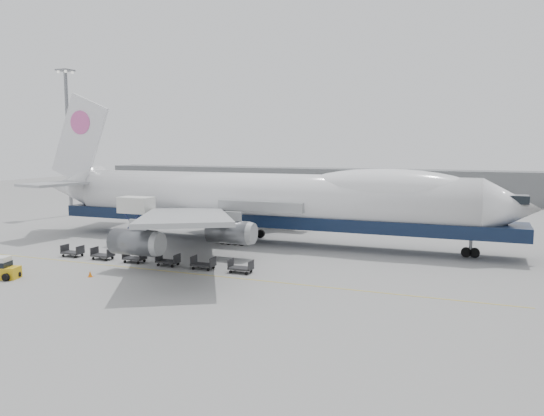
% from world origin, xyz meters
% --- Properties ---
extents(ground, '(260.00, 260.00, 0.00)m').
position_xyz_m(ground, '(0.00, 0.00, 0.00)').
color(ground, gray).
rests_on(ground, ground).
extents(apron_line, '(60.00, 0.15, 0.01)m').
position_xyz_m(apron_line, '(0.00, -6.00, 0.01)').
color(apron_line, gold).
rests_on(apron_line, ground).
extents(hangar, '(110.00, 8.00, 7.00)m').
position_xyz_m(hangar, '(-10.00, 70.00, 3.50)').
color(hangar, slate).
rests_on(hangar, ground).
extents(floodlight_mast, '(2.40, 2.40, 25.43)m').
position_xyz_m(floodlight_mast, '(-42.00, 24.00, 14.27)').
color(floodlight_mast, slate).
rests_on(floodlight_mast, ground).
extents(airliner, '(67.00, 55.30, 19.98)m').
position_xyz_m(airliner, '(0.64, 12.00, 5.62)').
color(airliner, white).
rests_on(airliner, ground).
extents(catering_truck, '(4.56, 3.20, 6.00)m').
position_xyz_m(catering_truck, '(-14.40, 5.01, 3.43)').
color(catering_truck, '#19234C').
rests_on(catering_truck, ground).
extents(baggage_tug, '(3.15, 2.25, 2.08)m').
position_xyz_m(baggage_tug, '(-15.85, -14.13, 0.92)').
color(baggage_tug, gold).
rests_on(baggage_tug, ground).
extents(traffic_cone, '(0.41, 0.41, 0.61)m').
position_xyz_m(traffic_cone, '(-8.54, -10.65, 0.29)').
color(traffic_cone, orange).
rests_on(traffic_cone, ground).
extents(dolly_0, '(2.30, 1.35, 1.30)m').
position_xyz_m(dolly_0, '(-16.67, -3.92, 0.53)').
color(dolly_0, '#2D2D30').
rests_on(dolly_0, ground).
extents(dolly_1, '(2.30, 1.35, 1.30)m').
position_xyz_m(dolly_1, '(-12.51, -3.92, 0.53)').
color(dolly_1, '#2D2D30').
rests_on(dolly_1, ground).
extents(dolly_2, '(2.30, 1.35, 1.30)m').
position_xyz_m(dolly_2, '(-8.35, -3.92, 0.53)').
color(dolly_2, '#2D2D30').
rests_on(dolly_2, ground).
extents(dolly_3, '(2.30, 1.35, 1.30)m').
position_xyz_m(dolly_3, '(-4.18, -3.92, 0.53)').
color(dolly_3, '#2D2D30').
rests_on(dolly_3, ground).
extents(dolly_4, '(2.30, 1.35, 1.30)m').
position_xyz_m(dolly_4, '(-0.02, -3.92, 0.53)').
color(dolly_4, '#2D2D30').
rests_on(dolly_4, ground).
extents(dolly_5, '(2.30, 1.35, 1.30)m').
position_xyz_m(dolly_5, '(4.14, -3.92, 0.53)').
color(dolly_5, '#2D2D30').
rests_on(dolly_5, ground).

